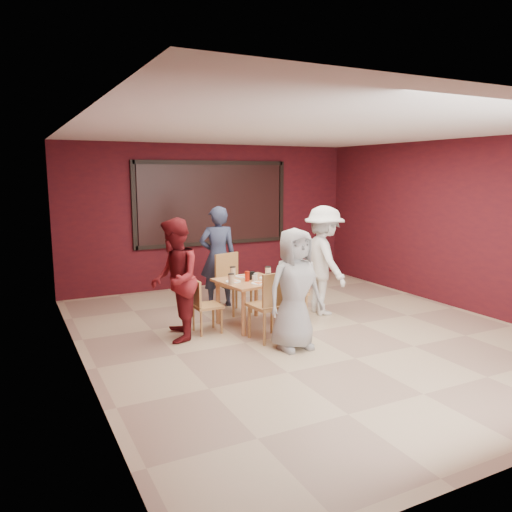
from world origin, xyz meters
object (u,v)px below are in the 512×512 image
chair_right (296,287)px  chair_back (232,279)px  diner_back (218,257)px  chair_left (203,303)px  diner_left (175,280)px  chair_front (272,302)px  diner_front (295,289)px  diner_right (324,260)px  dining_table (250,285)px

chair_right → chair_back: bearing=127.4°
chair_right → diner_back: size_ratio=0.54×
chair_back → chair_left: 1.16m
chair_back → chair_right: size_ratio=1.04×
chair_back → diner_left: diner_left is taller
chair_left → chair_right: chair_right is taller
chair_front → diner_left: size_ratio=0.58×
diner_back → diner_left: bearing=62.0°
chair_left → diner_front: diner_front is taller
diner_front → diner_left: bearing=139.6°
diner_front → chair_right: bearing=56.4°
diner_left → diner_right: bearing=109.9°
chair_front → diner_back: 2.03m
chair_back → chair_front: bearing=-94.1°
chair_front → diner_back: (0.06, 2.00, 0.31)m
dining_table → chair_back: size_ratio=1.03×
diner_left → diner_front: bearing=66.9°
diner_left → chair_back: bearing=142.6°
dining_table → chair_back: bearing=85.7°
dining_table → diner_back: 1.27m
chair_right → diner_back: (-0.73, 1.33, 0.33)m
dining_table → diner_right: diner_right is taller
chair_front → chair_left: (-0.70, 0.74, -0.10)m
chair_left → diner_left: diner_left is taller
chair_left → diner_left: 0.59m
diner_front → chair_left: bearing=125.2°
chair_front → diner_front: (0.12, -0.38, 0.24)m
diner_back → chair_right: bearing=132.1°
chair_front → chair_right: chair_front is taller
diner_back → diner_left: (-1.19, -1.36, -0.02)m
diner_left → chair_right: bearing=107.1°
chair_back → diner_back: (-0.05, 0.44, 0.31)m
chair_front → chair_left: 1.03m
chair_front → diner_right: (1.38, 0.81, 0.33)m
chair_back → diner_right: (1.27, -0.75, 0.33)m
dining_table → diner_back: diner_back is taller
dining_table → chair_back: (0.06, 0.81, -0.07)m
dining_table → diner_back: (0.01, 1.25, 0.24)m
diner_back → dining_table: bearing=102.9°
diner_front → diner_left: size_ratio=0.94×
dining_table → chair_front: (-0.05, -0.76, -0.07)m
chair_left → chair_right: 1.50m
dining_table → diner_left: size_ratio=0.59×
chair_back → diner_right: size_ratio=0.55×
diner_left → chair_left: bearing=118.9°
diner_front → chair_back: bearing=89.0°
chair_front → diner_front: diner_front is taller
dining_table → chair_right: bearing=-6.2°
dining_table → diner_left: diner_left is taller
chair_right → diner_right: bearing=12.7°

